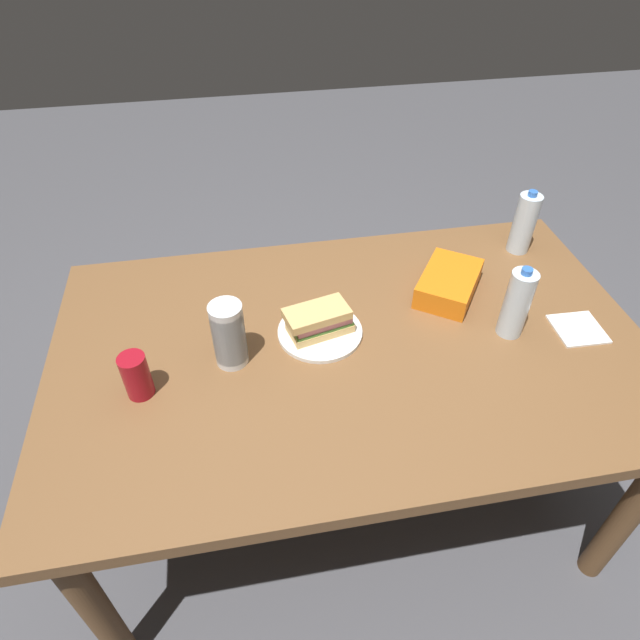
{
  "coord_description": "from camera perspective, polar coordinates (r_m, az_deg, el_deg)",
  "views": [
    {
      "loc": [
        0.27,
        1.02,
        1.77
      ],
      "look_at": [
        0.08,
        -0.05,
        0.79
      ],
      "focal_mm": 30.55,
      "sensor_mm": 36.0,
      "label": 1
    }
  ],
  "objects": [
    {
      "name": "water_bottle_spare",
      "position": [
        1.53,
        19.92,
        1.63
      ],
      "size": [
        0.07,
        0.07,
        0.22
      ],
      "color": "silver",
      "rests_on": "dining_table"
    },
    {
      "name": "plastic_cup_stack",
      "position": [
        1.38,
        -9.53,
        -1.51
      ],
      "size": [
        0.08,
        0.08,
        0.18
      ],
      "color": "silver",
      "rests_on": "dining_table"
    },
    {
      "name": "dining_table",
      "position": [
        1.54,
        3.2,
        -4.64
      ],
      "size": [
        1.61,
        0.99,
        0.74
      ],
      "color": "brown",
      "rests_on": "ground_plane"
    },
    {
      "name": "paper_napkin",
      "position": [
        1.67,
        25.41,
        -0.85
      ],
      "size": [
        0.13,
        0.13,
        0.01
      ],
      "primitive_type": "cube",
      "rotation": [
        0.0,
        0.0,
        4.68
      ],
      "color": "white",
      "rests_on": "dining_table"
    },
    {
      "name": "chip_bag",
      "position": [
        1.65,
        13.33,
        3.76
      ],
      "size": [
        0.25,
        0.27,
        0.07
      ],
      "primitive_type": "cube",
      "rotation": [
        0.0,
        0.0,
        0.96
      ],
      "color": "orange",
      "rests_on": "dining_table"
    },
    {
      "name": "ground_plane",
      "position": [
        2.06,
        2.49,
        -17.2
      ],
      "size": [
        8.0,
        8.0,
        0.0
      ],
      "primitive_type": "plane",
      "color": "#4C4C51"
    },
    {
      "name": "paper_plate",
      "position": [
        1.49,
        0.0,
        -1.25
      ],
      "size": [
        0.23,
        0.23,
        0.01
      ],
      "primitive_type": "cylinder",
      "color": "white",
      "rests_on": "dining_table"
    },
    {
      "name": "water_bottle_tall",
      "position": [
        1.87,
        20.6,
        9.47
      ],
      "size": [
        0.07,
        0.07,
        0.21
      ],
      "color": "silver",
      "rests_on": "dining_table"
    },
    {
      "name": "soda_can_red",
      "position": [
        1.38,
        -18.69,
        -5.55
      ],
      "size": [
        0.07,
        0.07,
        0.12
      ],
      "primitive_type": "cylinder",
      "color": "maroon",
      "rests_on": "dining_table"
    },
    {
      "name": "sandwich",
      "position": [
        1.46,
        -0.1,
        -0.0
      ],
      "size": [
        0.2,
        0.14,
        0.08
      ],
      "color": "#DBB26B",
      "rests_on": "paper_plate"
    }
  ]
}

